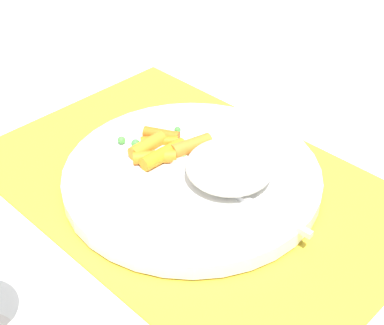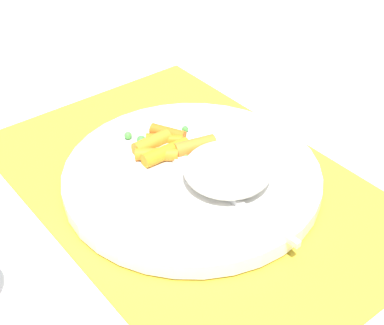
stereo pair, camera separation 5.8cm
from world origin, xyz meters
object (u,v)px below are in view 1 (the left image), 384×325
at_px(rice_mound, 230,166).
at_px(fork, 212,178).
at_px(carrot_portion, 164,147).
at_px(plate, 192,176).

bearing_deg(rice_mound, fork, 51.94).
bearing_deg(fork, carrot_portion, 0.86).
bearing_deg(carrot_portion, fork, -179.14).
bearing_deg(plate, fork, -176.59).
bearing_deg(carrot_portion, plate, 179.26).
xyz_separation_m(rice_mound, carrot_portion, (0.08, 0.02, -0.01)).
height_order(carrot_portion, fork, carrot_portion).
bearing_deg(plate, carrot_portion, -0.74).
height_order(rice_mound, fork, rice_mound).
bearing_deg(carrot_portion, rice_mound, -169.17).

